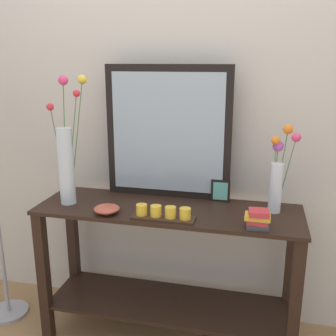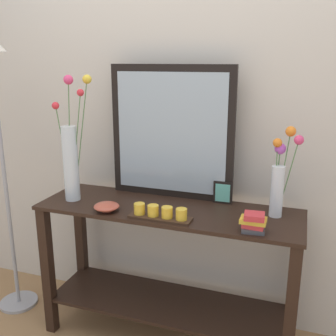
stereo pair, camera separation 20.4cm
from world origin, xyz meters
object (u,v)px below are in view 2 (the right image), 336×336
Objects in this scene: vase_right at (280,176)px; tall_vase_left at (71,155)px; book_stack at (254,223)px; mirror_leaning at (171,133)px; decorative_bowl at (107,206)px; console_table at (168,260)px; picture_frame_small at (223,193)px; candle_tray at (160,213)px.

tall_vase_left is at bearing -173.17° from vase_right.
mirror_leaning is at bearing 146.42° from book_stack.
decorative_bowl is (-0.85, -0.23, -0.18)m from vase_right.
console_table is 0.71m from mirror_leaning.
mirror_leaning is at bearing 175.93° from picture_frame_small.
vase_right is 3.41× the size of decorative_bowl.
candle_tray is 2.68× the size of book_stack.
candle_tray is 0.30m from decorative_bowl.
mirror_leaning reaches higher than picture_frame_small.
candle_tray is 0.46m from book_stack.
mirror_leaning reaches higher than tall_vase_left.
decorative_bowl is 1.12× the size of book_stack.
mirror_leaning reaches higher than vase_right.
vase_right is (0.56, 0.08, 0.52)m from console_table.
picture_frame_small is (0.81, 0.21, -0.20)m from tall_vase_left.
candle_tray is at bearing -10.53° from tall_vase_left.
tall_vase_left reaches higher than book_stack.
console_table is at bearing -171.34° from vase_right.
console_table is 0.48m from picture_frame_small.
book_stack is at bearing -0.51° from decorative_bowl.
decorative_bowl is at bearing -164.70° from vase_right.
mirror_leaning is 0.54m from decorative_bowl.
console_table is 10.57× the size of decorative_bowl.
decorative_bowl is (0.26, -0.10, -0.23)m from tall_vase_left.
vase_right reaches higher than candle_tray.
tall_vase_left reaches higher than picture_frame_small.
vase_right is at bearing 6.83° from tall_vase_left.
candle_tray is at bearing -128.06° from picture_frame_small.
decorative_bowl is (-0.55, -0.31, -0.04)m from picture_frame_small.
console_table is at bearing 4.96° from tall_vase_left.
decorative_bowl is (-0.24, -0.33, -0.35)m from mirror_leaning.
console_table is 4.43× the size of candle_tray.
console_table is at bearing 161.88° from book_stack.
console_table is 1.90× the size of mirror_leaning.
decorative_bowl is at bearing -20.90° from tall_vase_left.
vase_right is 3.67× the size of picture_frame_small.
decorative_bowl is at bearing -126.00° from mirror_leaning.
picture_frame_small is (0.26, 0.17, 0.37)m from console_table.
picture_frame_small is at bearing 14.83° from tall_vase_left.
candle_tray is (0.56, -0.10, -0.23)m from tall_vase_left.
tall_vase_left is 2.17× the size of candle_tray.
mirror_leaning is (-0.05, 0.19, 0.68)m from console_table.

